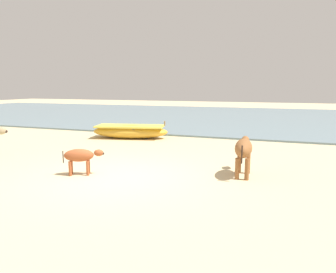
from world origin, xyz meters
name	(u,v)px	position (x,y,z in m)	size (l,w,h in m)	color
ground	(118,177)	(0.00, 0.00, 0.00)	(80.00, 80.00, 0.00)	#CCB789
sea_water	(229,117)	(0.00, 16.74, 0.04)	(60.00, 20.00, 0.08)	slate
fishing_boat_1	(130,131)	(-2.48, 5.60, 0.31)	(3.51, 1.88, 0.77)	gold
calf_far_rust	(80,156)	(-1.00, -0.13, 0.49)	(1.00, 0.64, 0.68)	#9E4C28
cow_second_adult_brown	(244,149)	(2.93, 1.22, 0.69)	(0.48, 1.49, 0.96)	brown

